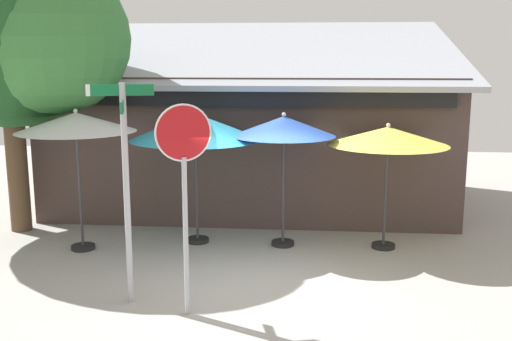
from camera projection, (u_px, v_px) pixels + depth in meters
name	position (u px, v px, depth m)	size (l,w,h in m)	color
ground_plane	(261.00, 285.00, 9.54)	(28.00, 28.00, 0.10)	#9E9B93
cafe_building	(254.00, 134.00, 14.73)	(9.55, 5.78, 4.53)	#473833
street_sign_post	(125.00, 172.00, 8.42)	(0.90, 0.85, 3.22)	#A8AAB2
stop_sign	(184.00, 170.00, 7.98)	(0.70, 0.36, 2.96)	#A8AAB2
patio_umbrella_ivory_left	(76.00, 124.00, 10.72)	(2.17, 2.17, 2.65)	black
patio_umbrella_teal_center	(196.00, 127.00, 11.18)	(2.50, 2.50, 2.59)	black
patio_umbrella_royal_blue_right	(284.00, 128.00, 10.98)	(1.94, 1.94, 2.56)	black
patio_umbrella_mustard_far_right	(388.00, 137.00, 10.85)	(2.22, 2.22, 2.38)	black
shade_tree	(16.00, 22.00, 11.50)	(4.80, 4.37, 6.53)	brown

